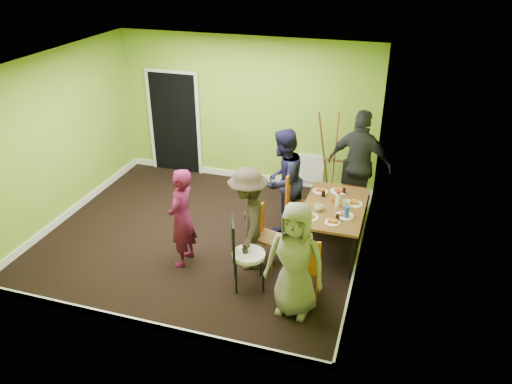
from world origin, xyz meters
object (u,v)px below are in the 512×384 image
thermos (338,200)px  person_front_end (295,260)px  orange_bottle (332,200)px  chair_front_end (304,265)px  chair_bentwood (243,250)px  person_standing (182,218)px  chair_left_near (264,231)px  chair_back_end (354,179)px  easel (335,159)px  chair_left_far (297,200)px  blue_bottle (347,212)px  person_left_near (248,219)px  person_back_end (360,165)px  dining_table (334,209)px  person_left_far (283,181)px

thermos → person_front_end: 1.62m
orange_bottle → person_front_end: 1.71m
chair_front_end → chair_bentwood: 0.85m
person_standing → chair_left_near: bearing=112.6°
chair_left_near → chair_front_end: size_ratio=0.91×
chair_back_end → easel: (-0.40, 0.46, 0.14)m
chair_left_near → chair_bentwood: chair_bentwood is taller
chair_front_end → thermos: size_ratio=4.41×
chair_left_far → blue_bottle: bearing=60.3°
thermos → chair_back_end: bearing=83.8°
chair_front_end → thermos: thermos is taller
blue_bottle → chair_back_end: bearing=92.5°
easel → person_front_end: (0.01, -3.12, -0.07)m
chair_front_end → person_left_near: 1.09m
chair_left_far → chair_back_end: bearing=139.6°
chair_back_end → thermos: 1.08m
chair_bentwood → person_left_near: (-0.08, 0.48, 0.20)m
person_left_near → easel: bearing=142.9°
chair_back_end → blue_bottle: (0.06, -1.37, 0.12)m
chair_front_end → orange_bottle: chair_front_end is taller
chair_left_far → thermos: chair_left_far is taller
person_front_end → chair_left_far: bearing=106.5°
person_back_end → person_front_end: person_back_end is taller
easel → person_front_end: 3.12m
chair_front_end → chair_bentwood: chair_bentwood is taller
dining_table → person_left_far: (-0.91, 0.40, 0.16)m
person_back_end → chair_front_end: bearing=92.8°
chair_back_end → person_standing: 3.03m
chair_bentwood → orange_bottle: bearing=123.3°
chair_left_far → chair_left_near: 0.92m
chair_left_near → thermos: size_ratio=4.00×
easel → blue_bottle: easel is taller
chair_left_near → thermos: 1.20m
chair_left_near → chair_front_end: 1.06m
dining_table → person_back_end: bearing=79.6°
person_left_far → person_left_near: 1.22m
dining_table → chair_back_end: (0.16, 1.08, 0.02)m
chair_left_near → blue_bottle: size_ratio=4.81×
chair_bentwood → blue_bottle: (1.24, 0.98, 0.26)m
chair_left_near → chair_left_far: bearing=173.7°
dining_table → chair_front_end: chair_front_end is taller
chair_left_far → blue_bottle: (0.85, -0.56, 0.23)m
chair_left_far → person_left_far: person_left_far is taller
chair_left_near → person_standing: (-1.10, -0.42, 0.27)m
person_left_far → person_back_end: size_ratio=0.91×
chair_bentwood → chair_front_end: bearing=64.5°
dining_table → blue_bottle: blue_bottle is taller
person_standing → person_left_far: (1.13, 1.41, 0.10)m
dining_table → chair_left_far: size_ratio=1.38×
dining_table → chair_left_near: (-0.93, -0.59, -0.21)m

